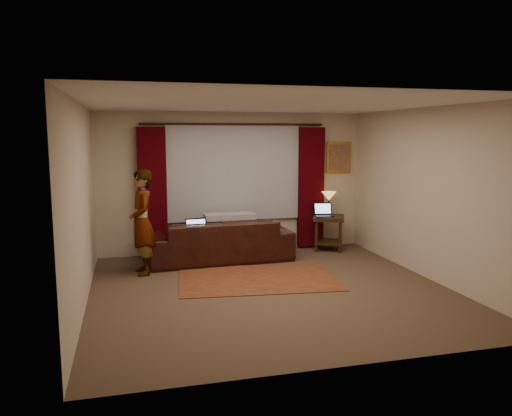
{
  "coord_description": "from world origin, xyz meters",
  "views": [
    {
      "loc": [
        -1.92,
        -6.62,
        2.18
      ],
      "look_at": [
        0.1,
        1.2,
        1.0
      ],
      "focal_mm": 35.0,
      "sensor_mm": 36.0,
      "label": 1
    }
  ],
  "objects_px": {
    "laptop_sofa": "(198,228)",
    "tiffany_lamp": "(329,203)",
    "person": "(142,222)",
    "sofa": "(220,232)",
    "end_table": "(329,233)",
    "laptop_table": "(324,210)"
  },
  "relations": [
    {
      "from": "sofa",
      "to": "end_table",
      "type": "xyz_separation_m",
      "value": [
        2.17,
        0.3,
        -0.17
      ]
    },
    {
      "from": "tiffany_lamp",
      "to": "laptop_table",
      "type": "distance_m",
      "value": 0.23
    },
    {
      "from": "sofa",
      "to": "laptop_table",
      "type": "height_order",
      "value": "sofa"
    },
    {
      "from": "laptop_sofa",
      "to": "tiffany_lamp",
      "type": "height_order",
      "value": "tiffany_lamp"
    },
    {
      "from": "laptop_table",
      "to": "person",
      "type": "relative_size",
      "value": 0.23
    },
    {
      "from": "laptop_sofa",
      "to": "tiffany_lamp",
      "type": "xyz_separation_m",
      "value": [
        2.6,
        0.58,
        0.25
      ]
    },
    {
      "from": "end_table",
      "to": "tiffany_lamp",
      "type": "relative_size",
      "value": 1.46
    },
    {
      "from": "sofa",
      "to": "laptop_sofa",
      "type": "bearing_deg",
      "value": 20.25
    },
    {
      "from": "laptop_sofa",
      "to": "tiffany_lamp",
      "type": "bearing_deg",
      "value": 5.94
    },
    {
      "from": "end_table",
      "to": "person",
      "type": "distance_m",
      "value": 3.62
    },
    {
      "from": "laptop_sofa",
      "to": "end_table",
      "type": "height_order",
      "value": "laptop_sofa"
    },
    {
      "from": "sofa",
      "to": "tiffany_lamp",
      "type": "height_order",
      "value": "tiffany_lamp"
    },
    {
      "from": "laptop_sofa",
      "to": "person",
      "type": "distance_m",
      "value": 1.01
    },
    {
      "from": "tiffany_lamp",
      "to": "person",
      "type": "height_order",
      "value": "person"
    },
    {
      "from": "laptop_sofa",
      "to": "sofa",
      "type": "bearing_deg",
      "value": 16.5
    },
    {
      "from": "laptop_sofa",
      "to": "end_table",
      "type": "xyz_separation_m",
      "value": [
        2.57,
        0.47,
        -0.31
      ]
    },
    {
      "from": "sofa",
      "to": "end_table",
      "type": "height_order",
      "value": "sofa"
    },
    {
      "from": "tiffany_lamp",
      "to": "end_table",
      "type": "bearing_deg",
      "value": -108.66
    },
    {
      "from": "sofa",
      "to": "person",
      "type": "relative_size",
      "value": 1.5
    },
    {
      "from": "laptop_sofa",
      "to": "tiffany_lamp",
      "type": "relative_size",
      "value": 0.89
    },
    {
      "from": "sofa",
      "to": "laptop_table",
      "type": "bearing_deg",
      "value": -175.44
    },
    {
      "from": "tiffany_lamp",
      "to": "laptop_sofa",
      "type": "bearing_deg",
      "value": -167.48
    }
  ]
}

